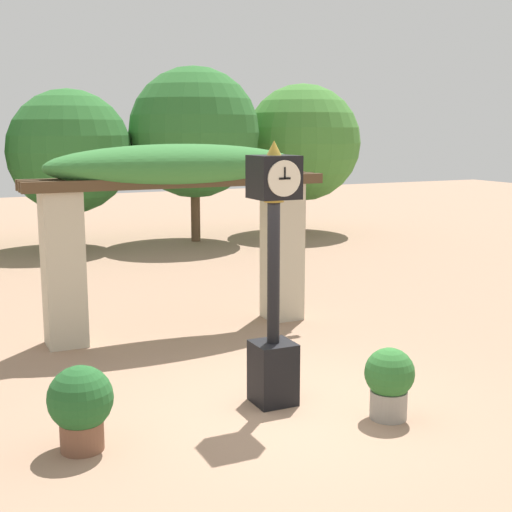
# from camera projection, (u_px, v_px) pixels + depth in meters

# --- Properties ---
(ground_plane) EXTENTS (60.00, 60.00, 0.00)m
(ground_plane) POSITION_uv_depth(u_px,v_px,m) (283.00, 408.00, 8.77)
(ground_plane) COLOR #9E7A60
(pedestal_clock) EXTENTS (0.51, 0.56, 3.25)m
(pedestal_clock) POSITION_uv_depth(u_px,v_px,m) (273.00, 287.00, 8.68)
(pedestal_clock) COLOR black
(pedestal_clock) RESTS_ON ground
(pergola) EXTENTS (5.05, 1.20, 3.14)m
(pergola) POSITION_uv_depth(u_px,v_px,m) (179.00, 196.00, 11.73)
(pergola) COLOR #BCB299
(pergola) RESTS_ON ground
(potted_plant_near_left) EXTENTS (0.59, 0.59, 0.86)m
(potted_plant_near_left) POSITION_uv_depth(u_px,v_px,m) (389.00, 380.00, 8.38)
(potted_plant_near_left) COLOR gray
(potted_plant_near_left) RESTS_ON ground
(potted_plant_near_right) EXTENTS (0.70, 0.70, 0.93)m
(potted_plant_near_right) POSITION_uv_depth(u_px,v_px,m) (81.00, 404.00, 7.54)
(potted_plant_near_right) COLOR brown
(potted_plant_near_right) RESTS_ON ground
(tree_line) EXTENTS (18.52, 4.75, 5.21)m
(tree_line) POSITION_uv_depth(u_px,v_px,m) (98.00, 143.00, 20.47)
(tree_line) COLOR brown
(tree_line) RESTS_ON ground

